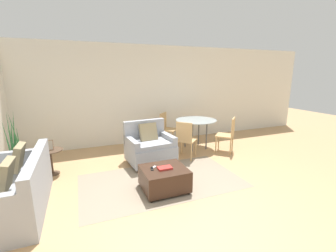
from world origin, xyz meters
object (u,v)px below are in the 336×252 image
(tv_remote_primary, at_px, (152,169))
(side_table, at_px, (51,157))
(book_stack, at_px, (165,168))
(dining_chair_near_left, at_px, (185,138))
(dining_chair_near_right, at_px, (229,133))
(armchair, at_px, (150,147))
(potted_plant, at_px, (17,163))
(couch, at_px, (13,193))
(picture_frame, at_px, (50,145))
(dining_table, at_px, (196,123))
(ottoman, at_px, (164,178))
(dining_chair_far_left, at_px, (166,126))
(tv_remote_secondary, at_px, (154,167))

(tv_remote_primary, relative_size, side_table, 0.29)
(book_stack, distance_m, tv_remote_primary, 0.22)
(dining_chair_near_left, bearing_deg, side_table, 175.45)
(dining_chair_near_left, bearing_deg, dining_chair_near_right, 0.00)
(armchair, bearing_deg, potted_plant, 174.88)
(couch, height_order, potted_plant, potted_plant)
(picture_frame, distance_m, dining_table, 3.47)
(couch, height_order, tv_remote_primary, couch)
(couch, bearing_deg, ottoman, -5.81)
(armchair, height_order, side_table, armchair)
(ottoman, distance_m, side_table, 2.34)
(couch, height_order, dining_table, couch)
(couch, height_order, dining_chair_far_left, couch)
(couch, xyz_separation_m, tv_remote_primary, (2.05, -0.19, 0.11))
(ottoman, height_order, potted_plant, potted_plant)
(ottoman, height_order, dining_chair_near_right, dining_chair_near_right)
(armchair, distance_m, tv_remote_primary, 1.28)
(ottoman, relative_size, side_table, 1.48)
(armchair, relative_size, dining_chair_near_right, 1.17)
(side_table, xyz_separation_m, dining_chair_near_left, (2.84, -0.23, 0.16))
(armchair, bearing_deg, dining_table, 19.49)
(couch, bearing_deg, dining_chair_far_left, 33.85)
(dining_chair_near_left, bearing_deg, potted_plant, 174.60)
(tv_remote_primary, distance_m, picture_frame, 2.16)
(dining_chair_near_left, bearing_deg, couch, -163.51)
(couch, distance_m, potted_plant, 1.30)
(ottoman, bearing_deg, dining_chair_near_right, 28.41)
(ottoman, bearing_deg, tv_remote_secondary, 149.06)
(picture_frame, bearing_deg, armchair, -3.82)
(couch, bearing_deg, tv_remote_primary, -5.18)
(side_table, bearing_deg, dining_chair_near_left, -4.55)
(book_stack, relative_size, dining_chair_far_left, 0.26)
(side_table, relative_size, picture_frame, 2.57)
(side_table, xyz_separation_m, picture_frame, (0.00, 0.00, 0.25))
(side_table, bearing_deg, book_stack, -37.74)
(dining_chair_near_left, bearing_deg, ottoman, -129.61)
(dining_chair_far_left, bearing_deg, armchair, -127.04)
(book_stack, bearing_deg, potted_plant, 148.01)
(potted_plant, bearing_deg, ottoman, -31.56)
(armchair, bearing_deg, dining_chair_far_left, 52.96)
(couch, xyz_separation_m, picture_frame, (0.40, 1.19, 0.31))
(picture_frame, bearing_deg, tv_remote_secondary, -37.80)
(armchair, distance_m, dining_chair_near_right, 2.07)
(ottoman, xyz_separation_m, dining_chair_near_left, (0.98, 1.19, 0.30))
(dining_chair_near_left, bearing_deg, tv_remote_primary, -135.97)
(tv_remote_secondary, height_order, potted_plant, potted_plant)
(potted_plant, xyz_separation_m, dining_chair_far_left, (3.45, 0.89, 0.24))
(couch, relative_size, tv_remote_primary, 11.90)
(ottoman, distance_m, potted_plant, 2.89)
(dining_table, bearing_deg, tv_remote_secondary, -135.81)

